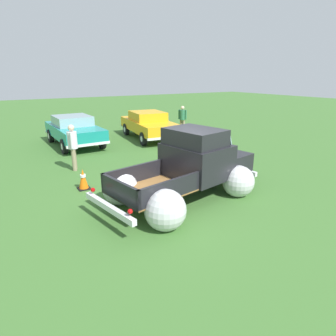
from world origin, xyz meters
name	(u,v)px	position (x,y,z in m)	size (l,w,h in m)	color
ground_plane	(180,199)	(0.00, 0.00, 0.00)	(80.00, 80.00, 0.00)	#3D6B2D
vintage_pickup_truck	(190,171)	(0.38, 0.07, 0.76)	(4.88, 3.39, 1.96)	black
show_car_0	(74,129)	(-0.75, 8.17, 0.78)	(2.01, 4.37, 1.43)	black
show_car_1	(149,124)	(3.13, 7.71, 0.79)	(2.43, 4.72, 1.43)	black
spectator_0	(73,145)	(-1.80, 4.19, 0.94)	(0.43, 0.53, 1.66)	gray
spectator_1	(182,118)	(5.59, 8.07, 0.90)	(0.47, 0.50, 1.59)	gray
lane_cone_0	(83,179)	(-2.06, 2.18, 0.31)	(0.36, 0.36, 0.63)	black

